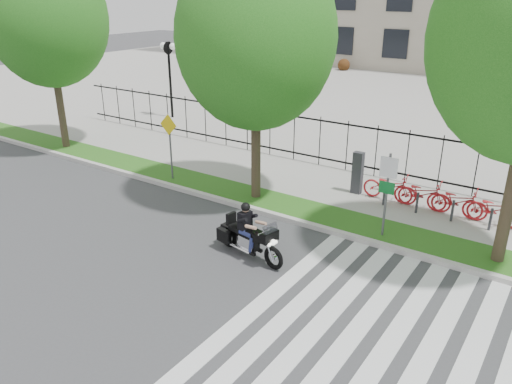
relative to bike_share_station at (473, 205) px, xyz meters
The scene contains 14 objects.
ground 8.91m from the bike_share_station, 125.95° to the right, with size 120.00×120.00×0.00m, color #3E3E40.
curb 6.10m from the bike_share_station, 149.31° to the right, with size 60.00×0.20×0.15m, color #B7B3AC.
grass_verge 5.71m from the bike_share_station, 156.70° to the right, with size 60.00×1.50×0.15m, color #1A5615.
sidewalk 5.26m from the bike_share_station, behind, with size 60.00×3.50×0.15m, color #A19F97.
plaza 18.56m from the bike_share_station, 106.34° to the left, with size 80.00×34.00×0.10m, color #A19F97.
crosswalk_stripes 7.24m from the bike_share_station, 93.14° to the right, with size 5.70×8.00×0.01m, color silver, non-canonical shape.
iron_fence 5.61m from the bike_share_station, 159.02° to the left, with size 30.00×0.06×2.00m, color black, non-canonical shape.
lamp_post_left 18.06m from the bike_share_station, 164.42° to the left, with size 1.06×0.70×4.25m.
street_tree_0 18.09m from the bike_share_station, behind, with size 5.01×5.01×8.46m.
street_tree_1 8.51m from the bike_share_station, 161.30° to the right, with size 5.05×5.05×8.22m.
bike_share_station is the anchor object (origin of this frame).
sign_pole_regulatory 3.42m from the bike_share_station, 125.98° to the right, with size 0.50×0.09×2.50m.
sign_pole_warning 10.64m from the bike_share_station, 165.70° to the right, with size 0.78×0.09×2.49m.
motorcycle_rider 7.24m from the bike_share_station, 128.85° to the right, with size 2.43×0.96×1.89m.
Camera 1 is at (7.65, -8.31, 6.84)m, focal length 35.00 mm.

